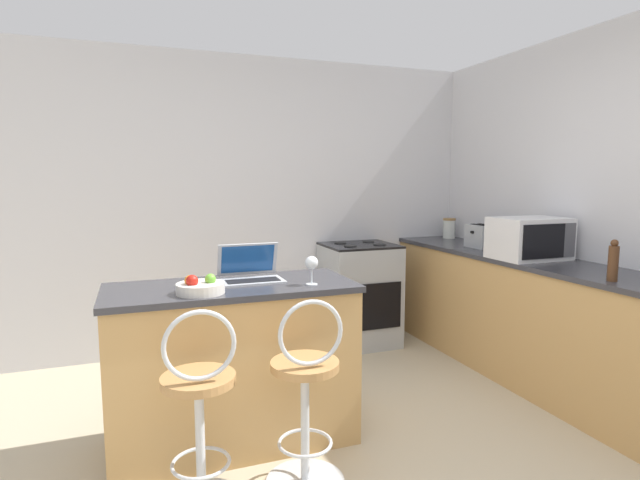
# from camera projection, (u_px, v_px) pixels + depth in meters

# --- Properties ---
(wall_back) EXTENTS (12.00, 0.06, 2.60)m
(wall_back) POSITION_uv_depth(u_px,v_px,m) (257.00, 204.00, 4.52)
(wall_back) COLOR silver
(wall_back) RESTS_ON ground_plane
(breakfast_bar) EXTENTS (1.39, 0.61, 0.94)m
(breakfast_bar) POSITION_uv_depth(u_px,v_px,m) (233.00, 364.00, 2.88)
(breakfast_bar) COLOR tan
(breakfast_bar) RESTS_ON ground_plane
(counter_right) EXTENTS (0.60, 3.03, 0.94)m
(counter_right) POSITION_uv_depth(u_px,v_px,m) (530.00, 319.00, 3.80)
(counter_right) COLOR tan
(counter_right) RESTS_ON ground_plane
(bar_stool_near) EXTENTS (0.40, 0.40, 0.97)m
(bar_stool_near) POSITION_uv_depth(u_px,v_px,m) (200.00, 417.00, 2.28)
(bar_stool_near) COLOR silver
(bar_stool_near) RESTS_ON ground_plane
(bar_stool_far) EXTENTS (0.40, 0.40, 0.97)m
(bar_stool_far) POSITION_uv_depth(u_px,v_px,m) (306.00, 400.00, 2.45)
(bar_stool_far) COLOR silver
(bar_stool_far) RESTS_ON ground_plane
(laptop) EXTENTS (0.36, 0.27, 0.21)m
(laptop) POSITION_uv_depth(u_px,v_px,m) (250.00, 271.00, 2.94)
(laptop) COLOR #B7BABF
(laptop) RESTS_ON breakfast_bar
(microwave) EXTENTS (0.53, 0.38, 0.31)m
(microwave) POSITION_uv_depth(u_px,v_px,m) (530.00, 238.00, 3.71)
(microwave) COLOR silver
(microwave) RESTS_ON counter_right
(toaster) EXTENTS (0.20, 0.25, 0.20)m
(toaster) POSITION_uv_depth(u_px,v_px,m) (481.00, 236.00, 4.32)
(toaster) COLOR #9EA3A8
(toaster) RESTS_ON counter_right
(stove_range) EXTENTS (0.64, 0.58, 0.94)m
(stove_range) POSITION_uv_depth(u_px,v_px,m) (359.00, 294.00, 4.61)
(stove_range) COLOR #9EA3A8
(stove_range) RESTS_ON ground_plane
(storage_jar) EXTENTS (0.13, 0.13, 0.20)m
(storage_jar) POSITION_uv_depth(u_px,v_px,m) (449.00, 228.00, 5.00)
(storage_jar) COLOR silver
(storage_jar) RESTS_ON counter_right
(pepper_mill) EXTENTS (0.06, 0.06, 0.25)m
(pepper_mill) POSITION_uv_depth(u_px,v_px,m) (613.00, 261.00, 2.90)
(pepper_mill) COLOR #4C2D19
(pepper_mill) RESTS_ON counter_right
(wine_glass_tall) EXTENTS (0.08, 0.08, 0.16)m
(wine_glass_tall) POSITION_uv_depth(u_px,v_px,m) (312.00, 264.00, 2.81)
(wine_glass_tall) COLOR silver
(wine_glass_tall) RESTS_ON breakfast_bar
(fruit_bowl) EXTENTS (0.25, 0.25, 0.11)m
(fruit_bowl) POSITION_uv_depth(u_px,v_px,m) (200.00, 287.00, 2.60)
(fruit_bowl) COLOR silver
(fruit_bowl) RESTS_ON breakfast_bar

